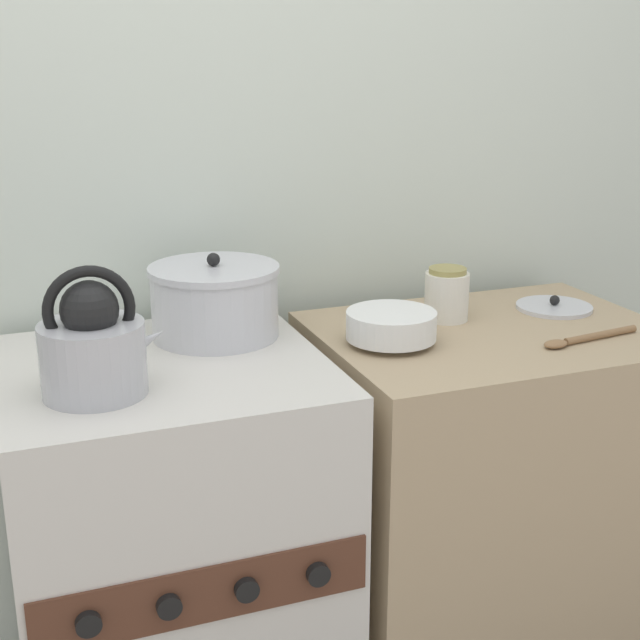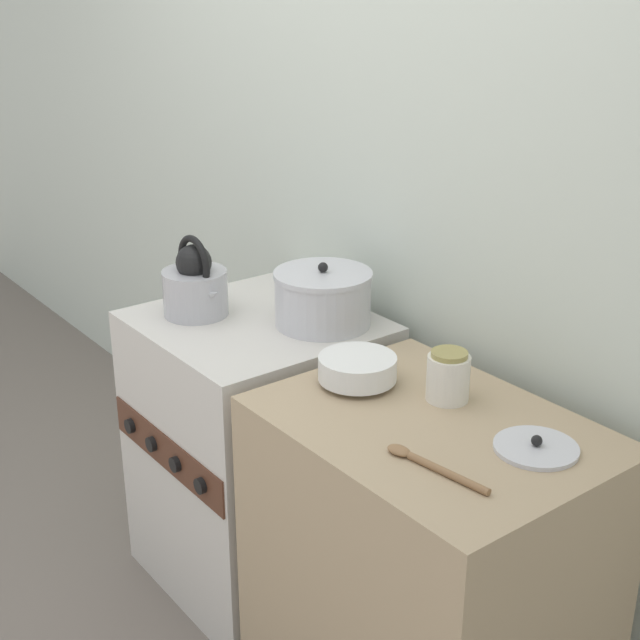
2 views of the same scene
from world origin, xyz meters
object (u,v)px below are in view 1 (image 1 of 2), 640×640
stove (174,556)px  kettle (94,346)px  enamel_bowl (391,326)px  loose_pot_lid (554,307)px  cooking_pot (215,301)px  storage_jar (447,294)px

stove → kettle: 0.55m
enamel_bowl → kettle: bearing=-171.9°
kettle → loose_pot_lid: bearing=9.5°
stove → loose_pot_lid: size_ratio=4.76×
stove → cooking_pot: size_ratio=3.10×
kettle → enamel_bowl: kettle is taller
enamel_bowl → storage_jar: 0.22m
stove → enamel_bowl: bearing=-2.5°
cooking_pot → loose_pot_lid: 0.82m
stove → cooking_pot: bearing=43.6°
cooking_pot → enamel_bowl: size_ratio=1.44×
kettle → cooking_pot: 0.37m
loose_pot_lid → enamel_bowl: bearing=-168.7°
kettle → storage_jar: size_ratio=1.94×
cooking_pot → kettle: bearing=-139.1°
kettle → loose_pot_lid: (1.09, 0.18, -0.09)m
storage_jar → loose_pot_lid: bearing=-3.9°
cooking_pot → stove: bearing=-136.4°
kettle → enamel_bowl: (0.62, 0.09, -0.06)m
cooking_pot → loose_pot_lid: size_ratio=1.54×
enamel_bowl → loose_pot_lid: (0.47, 0.09, -0.03)m
storage_jar → cooking_pot: bearing=175.5°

